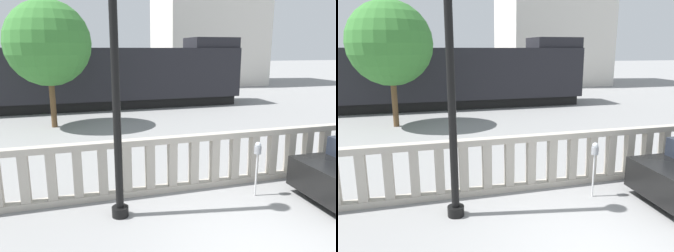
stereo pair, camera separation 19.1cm
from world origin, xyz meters
TOP-DOWN VIEW (x-y plane):
  - ground_plane at (0.00, 0.00)m, footprint 160.00×160.00m
  - balustrade at (0.00, 2.81)m, footprint 15.14×0.24m
  - lamppost at (-2.18, 1.92)m, footprint 0.39×0.39m
  - parking_meter at (0.95, 1.99)m, footprint 0.16×0.16m
  - train_near at (-2.26, 14.80)m, footprint 18.28×2.70m
  - building_block at (9.83, 26.12)m, footprint 9.30×7.83m
  - tree_left at (-3.78, 10.52)m, footprint 3.50×3.50m

SIDE VIEW (x-z plane):
  - ground_plane at x=0.00m, z-range 0.00..0.00m
  - balustrade at x=0.00m, z-range 0.00..1.33m
  - parking_meter at x=0.95m, z-range 0.38..1.66m
  - train_near at x=-2.26m, z-range -0.20..3.77m
  - lamppost at x=-2.18m, z-range 0.39..5.72m
  - tree_left at x=-3.78m, z-range 0.88..6.16m
  - building_block at x=9.83m, z-range 0.00..14.73m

